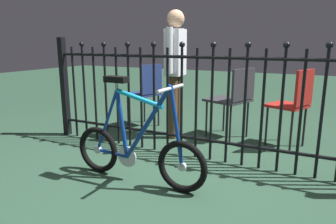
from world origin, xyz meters
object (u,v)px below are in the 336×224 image
object	(u,v)px
bicycle	(136,148)
chair_charcoal	(234,96)
chair_navy	(147,90)
chair_red	(294,101)
person_visitor	(175,64)

from	to	relation	value
bicycle	chair_charcoal	size ratio (longest dim) A/B	1.46
bicycle	chair_navy	xyz separation A→B (m)	(-0.81, 1.51, 0.23)
chair_navy	chair_red	distance (m)	1.86
chair_charcoal	person_visitor	size ratio (longest dim) A/B	0.56
bicycle	chair_navy	bearing A→B (deg)	118.15
chair_red	person_visitor	size ratio (longest dim) A/B	0.57
bicycle	person_visitor	bearing A→B (deg)	101.95
bicycle	person_visitor	distance (m)	1.46
bicycle	chair_charcoal	world-z (taller)	bicycle
chair_red	chair_navy	bearing A→B (deg)	179.50
chair_navy	person_visitor	bearing A→B (deg)	-21.81
chair_charcoal	chair_red	xyz separation A→B (m)	(0.67, -0.04, 0.01)
chair_charcoal	chair_navy	size ratio (longest dim) A/B	0.99
chair_charcoal	person_visitor	xyz separation A→B (m)	(-0.66, -0.23, 0.37)
bicycle	chair_charcoal	bearing A→B (deg)	76.03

